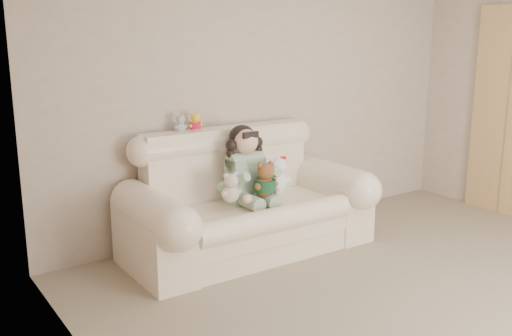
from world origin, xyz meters
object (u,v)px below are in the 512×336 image
at_px(white_cat, 277,172).
at_px(seated_child, 245,163).
at_px(cream_teddy, 231,185).
at_px(sofa, 249,193).
at_px(brown_teddy, 265,176).

bearing_deg(white_cat, seated_child, 116.75).
bearing_deg(seated_child, cream_teddy, -146.12).
relative_size(sofa, white_cat, 5.53).
height_order(seated_child, cream_teddy, seated_child).
xyz_separation_m(seated_child, cream_teddy, (-0.26, -0.18, -0.11)).
distance_m(brown_teddy, white_cat, 0.15).
distance_m(brown_teddy, cream_teddy, 0.32).
xyz_separation_m(brown_teddy, cream_teddy, (-0.32, 0.03, -0.03)).
bearing_deg(brown_teddy, sofa, 107.20).
relative_size(brown_teddy, white_cat, 0.93).
relative_size(sofa, cream_teddy, 7.25).
distance_m(seated_child, white_cat, 0.27).
bearing_deg(cream_teddy, seated_child, 48.90).
height_order(white_cat, cream_teddy, white_cat).
relative_size(seated_child, brown_teddy, 1.89).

